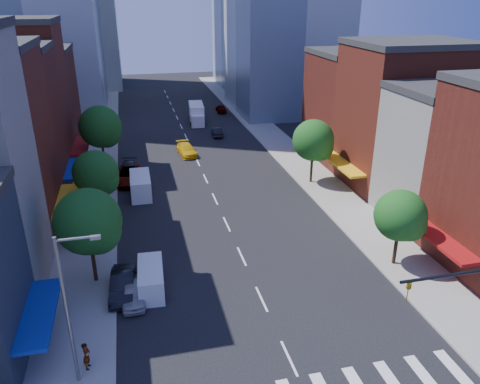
# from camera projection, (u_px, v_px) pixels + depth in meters

# --- Properties ---
(ground) EXTENTS (220.00, 220.00, 0.00)m
(ground) POSITION_uv_depth(u_px,v_px,m) (289.00, 358.00, 27.77)
(ground) COLOR black
(ground) RESTS_ON ground
(sidewalk_left) EXTENTS (5.00, 120.00, 0.15)m
(sidewalk_left) POSITION_uv_depth(u_px,v_px,m) (98.00, 159.00, 60.87)
(sidewalk_left) COLOR gray
(sidewalk_left) RESTS_ON ground
(sidewalk_right) EXTENTS (5.00, 120.00, 0.15)m
(sidewalk_right) POSITION_uv_depth(u_px,v_px,m) (281.00, 146.00, 66.20)
(sidewalk_right) COLOR gray
(sidewalk_right) RESTS_ON ground
(bldg_left_4) EXTENTS (12.00, 9.00, 17.00)m
(bldg_left_4) POSITION_uv_depth(u_px,v_px,m) (12.00, 102.00, 53.52)
(bldg_left_4) COLOR maroon
(bldg_left_4) RESTS_ON ground
(bldg_left_5) EXTENTS (12.00, 10.00, 13.00)m
(bldg_left_5) POSITION_uv_depth(u_px,v_px,m) (29.00, 102.00, 62.81)
(bldg_left_5) COLOR #581E16
(bldg_left_5) RESTS_ON ground
(bldg_right_1) EXTENTS (12.00, 8.00, 12.00)m
(bldg_right_1) POSITION_uv_depth(u_px,v_px,m) (454.00, 157.00, 43.32)
(bldg_right_1) COLOR #B7B2A9
(bldg_right_1) RESTS_ON ground
(bldg_right_2) EXTENTS (12.00, 10.00, 15.00)m
(bldg_right_2) POSITION_uv_depth(u_px,v_px,m) (403.00, 118.00, 50.78)
(bldg_right_2) COLOR maroon
(bldg_right_2) RESTS_ON ground
(bldg_right_3) EXTENTS (12.00, 10.00, 13.00)m
(bldg_right_3) POSITION_uv_depth(u_px,v_px,m) (360.00, 107.00, 60.13)
(bldg_right_3) COLOR #581E16
(bldg_right_3) RESTS_ON ground
(streetlight) EXTENTS (2.25, 0.25, 9.00)m
(streetlight) POSITION_uv_depth(u_px,v_px,m) (70.00, 303.00, 24.08)
(streetlight) COLOR slate
(streetlight) RESTS_ON sidewalk_left
(tree_left_near) EXTENTS (4.80, 4.80, 7.30)m
(tree_left_near) POSITION_uv_depth(u_px,v_px,m) (90.00, 224.00, 33.22)
(tree_left_near) COLOR black
(tree_left_near) RESTS_ON sidewalk_left
(tree_left_mid) EXTENTS (4.20, 4.20, 6.65)m
(tree_left_mid) POSITION_uv_depth(u_px,v_px,m) (97.00, 175.00, 43.19)
(tree_left_mid) COLOR black
(tree_left_mid) RESTS_ON sidewalk_left
(tree_left_far) EXTENTS (5.00, 5.00, 7.75)m
(tree_left_far) POSITION_uv_depth(u_px,v_px,m) (102.00, 128.00, 55.46)
(tree_left_far) COLOR black
(tree_left_far) RESTS_ON sidewalk_left
(tree_right_near) EXTENTS (4.00, 4.00, 6.20)m
(tree_right_near) POSITION_uv_depth(u_px,v_px,m) (402.00, 218.00, 35.70)
(tree_right_near) COLOR black
(tree_right_near) RESTS_ON sidewalk_right
(tree_right_far) EXTENTS (4.60, 4.60, 7.20)m
(tree_right_far) POSITION_uv_depth(u_px,v_px,m) (315.00, 142.00, 51.55)
(tree_right_far) COLOR black
(tree_right_far) RESTS_ON sidewalk_right
(parked_car_front) EXTENTS (1.72, 4.05, 1.36)m
(parked_car_front) POSITION_uv_depth(u_px,v_px,m) (133.00, 293.00, 32.67)
(parked_car_front) COLOR #A7A6AB
(parked_car_front) RESTS_ON ground
(parked_car_second) EXTENTS (2.02, 4.87, 1.57)m
(parked_car_second) POSITION_uv_depth(u_px,v_px,m) (123.00, 285.00, 33.43)
(parked_car_second) COLOR black
(parked_car_second) RESTS_ON ground
(parked_car_third) EXTENTS (3.12, 5.87, 1.57)m
(parked_car_third) POSITION_uv_depth(u_px,v_px,m) (129.00, 176.00, 53.33)
(parked_car_third) COLOR #999999
(parked_car_third) RESTS_ON ground
(parked_car_rear) EXTENTS (2.61, 5.44, 1.53)m
(parked_car_rear) POSITION_uv_depth(u_px,v_px,m) (128.00, 170.00, 55.11)
(parked_car_rear) COLOR black
(parked_car_rear) RESTS_ON ground
(cargo_van_near) EXTENTS (1.97, 4.52, 1.89)m
(cargo_van_near) POSITION_uv_depth(u_px,v_px,m) (151.00, 280.00, 33.73)
(cargo_van_near) COLOR white
(cargo_van_near) RESTS_ON ground
(cargo_van_far) EXTENTS (2.16, 5.23, 2.22)m
(cargo_van_far) POSITION_uv_depth(u_px,v_px,m) (141.00, 186.00, 49.73)
(cargo_van_far) COLOR white
(cargo_van_far) RESTS_ON ground
(taxi) EXTENTS (2.54, 5.17, 1.45)m
(taxi) POSITION_uv_depth(u_px,v_px,m) (187.00, 150.00, 62.43)
(taxi) COLOR #ECB80C
(taxi) RESTS_ON ground
(traffic_car_oncoming) EXTENTS (1.69, 4.12, 1.33)m
(traffic_car_oncoming) POSITION_uv_depth(u_px,v_px,m) (217.00, 132.00, 70.68)
(traffic_car_oncoming) COLOR black
(traffic_car_oncoming) RESTS_ON ground
(traffic_car_far) EXTENTS (1.71, 4.01, 1.35)m
(traffic_car_far) POSITION_uv_depth(u_px,v_px,m) (221.00, 109.00, 84.84)
(traffic_car_far) COLOR #999999
(traffic_car_far) RESTS_ON ground
(box_truck) EXTENTS (2.88, 7.69, 3.03)m
(box_truck) POSITION_uv_depth(u_px,v_px,m) (197.00, 114.00, 77.78)
(box_truck) COLOR white
(box_truck) RESTS_ON ground
(pedestrian_near) EXTENTS (0.50, 0.69, 1.73)m
(pedestrian_near) POSITION_uv_depth(u_px,v_px,m) (87.00, 356.00, 26.53)
(pedestrian_near) COLOR #999999
(pedestrian_near) RESTS_ON sidewalk_left
(pedestrian_far) EXTENTS (0.75, 0.89, 1.63)m
(pedestrian_far) POSITION_uv_depth(u_px,v_px,m) (73.00, 240.00, 39.01)
(pedestrian_far) COLOR #999999
(pedestrian_far) RESTS_ON sidewalk_left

